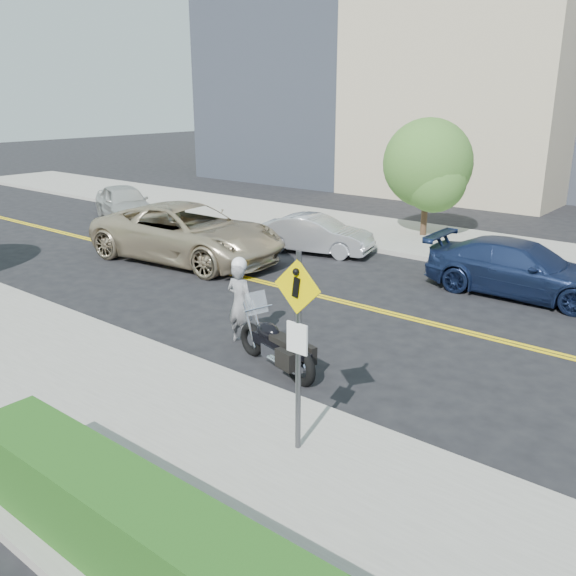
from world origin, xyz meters
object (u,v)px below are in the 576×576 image
(parked_car_silver, at_px, (316,234))
(parked_car_blue, at_px, (521,269))
(motorcycle, at_px, (276,335))
(motorcyclist, at_px, (240,301))
(suv, at_px, (188,233))
(pedestrian_sign, at_px, (298,334))
(parked_car_white, at_px, (125,203))

(parked_car_silver, height_order, parked_car_blue, parked_car_blue)
(motorcycle, relative_size, parked_car_silver, 0.60)
(motorcyclist, bearing_deg, parked_car_blue, -120.22)
(motorcyclist, xyz_separation_m, parked_car_blue, (3.53, 7.09, -0.23))
(motorcycle, bearing_deg, motorcyclist, 174.13)
(parked_car_silver, relative_size, parked_car_blue, 0.77)
(suv, height_order, parked_car_blue, suv)
(pedestrian_sign, bearing_deg, motorcycle, 136.05)
(suv, relative_size, parked_car_white, 1.49)
(pedestrian_sign, bearing_deg, suv, 145.63)
(suv, bearing_deg, parked_car_white, 62.20)
(parked_car_white, bearing_deg, pedestrian_sign, -97.54)
(parked_car_silver, bearing_deg, parked_car_blue, -106.28)
(parked_car_white, bearing_deg, parked_car_blue, -67.04)
(parked_car_white, xyz_separation_m, parked_car_silver, (9.69, 0.58, -0.11))
(parked_car_white, bearing_deg, parked_car_silver, -64.76)
(suv, distance_m, parked_car_silver, 4.27)
(suv, height_order, parked_car_white, suv)
(parked_car_white, relative_size, parked_car_silver, 1.14)
(suv, distance_m, parked_car_white, 7.62)
(motorcyclist, bearing_deg, pedestrian_sign, 140.08)
(pedestrian_sign, bearing_deg, parked_car_silver, 125.30)
(suv, xyz_separation_m, parked_car_silver, (2.60, 3.38, -0.27))
(parked_car_silver, bearing_deg, motorcyclist, -169.24)
(pedestrian_sign, height_order, parked_car_blue, pedestrian_sign)
(parked_car_blue, bearing_deg, parked_car_silver, 86.38)
(motorcyclist, height_order, parked_car_blue, motorcyclist)
(motorcycle, height_order, parked_car_silver, motorcycle)
(motorcyclist, bearing_deg, motorcycle, 155.95)
(suv, relative_size, parked_car_blue, 1.31)
(pedestrian_sign, distance_m, parked_car_silver, 12.33)
(motorcyclist, distance_m, parked_car_white, 14.75)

